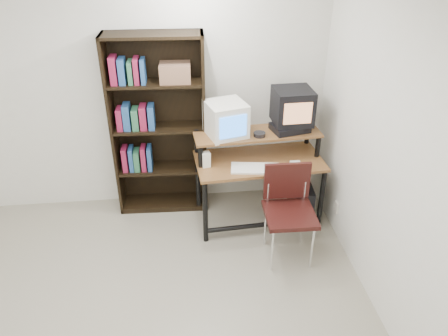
{
  "coord_description": "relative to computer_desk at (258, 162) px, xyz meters",
  "views": [
    {
      "loc": [
        0.44,
        -2.36,
        2.9
      ],
      "look_at": [
        0.82,
        1.1,
        0.87
      ],
      "focal_mm": 35.0,
      "sensor_mm": 36.0,
      "label": 1
    }
  ],
  "objects": [
    {
      "name": "back_wall",
      "position": [
        -1.22,
        0.52,
        0.6
      ],
      "size": [
        4.0,
        0.01,
        2.6
      ],
      "primitive_type": "cube",
      "color": "silver",
      "rests_on": "floor"
    },
    {
      "name": "right_wall",
      "position": [
        0.78,
        -1.48,
        0.6
      ],
      "size": [
        0.01,
        4.0,
        2.6
      ],
      "primitive_type": "cube",
      "color": "silver",
      "rests_on": "floor"
    },
    {
      "name": "computer_desk",
      "position": [
        0.0,
        0.0,
        0.0
      ],
      "size": [
        1.32,
        0.72,
        0.98
      ],
      "rotation": [
        0.0,
        0.0,
        0.07
      ],
      "color": "brown",
      "rests_on": "floor"
    },
    {
      "name": "crt_monitor",
      "position": [
        -0.33,
        0.1,
        0.45
      ],
      "size": [
        0.45,
        0.45,
        0.35
      ],
      "rotation": [
        0.0,
        0.0,
        0.27
      ],
      "color": "white",
      "rests_on": "computer_desk"
    },
    {
      "name": "vcr",
      "position": [
        0.33,
        0.11,
        0.31
      ],
      "size": [
        0.41,
        0.34,
        0.08
      ],
      "primitive_type": "cube",
      "rotation": [
        0.0,
        0.0,
        0.23
      ],
      "color": "black",
      "rests_on": "computer_desk"
    },
    {
      "name": "crt_tv",
      "position": [
        0.35,
        0.16,
        0.53
      ],
      "size": [
        0.39,
        0.39,
        0.35
      ],
      "rotation": [
        0.0,
        0.0,
        0.04
      ],
      "color": "black",
      "rests_on": "vcr"
    },
    {
      "name": "cd_spindle",
      "position": [
        0.0,
        0.02,
        0.3
      ],
      "size": [
        0.12,
        0.12,
        0.05
      ],
      "primitive_type": "cylinder",
      "rotation": [
        0.0,
        0.0,
        -0.01
      ],
      "color": "#26262B",
      "rests_on": "computer_desk"
    },
    {
      "name": "keyboard",
      "position": [
        -0.07,
        -0.21,
        0.04
      ],
      "size": [
        0.5,
        0.28,
        0.03
      ],
      "primitive_type": "cube",
      "rotation": [
        0.0,
        0.0,
        -0.15
      ],
      "color": "white",
      "rests_on": "computer_desk"
    },
    {
      "name": "mousepad",
      "position": [
        0.33,
        -0.13,
        0.03
      ],
      "size": [
        0.22,
        0.18,
        0.01
      ],
      "primitive_type": "cube",
      "rotation": [
        0.0,
        0.0,
        -0.0
      ],
      "color": "black",
      "rests_on": "computer_desk"
    },
    {
      "name": "mouse",
      "position": [
        0.34,
        -0.15,
        0.05
      ],
      "size": [
        0.1,
        0.06,
        0.03
      ],
      "primitive_type": "cube",
      "rotation": [
        0.0,
        0.0,
        -0.03
      ],
      "color": "white",
      "rests_on": "mousepad"
    },
    {
      "name": "desk_speaker",
      "position": [
        -0.54,
        -0.1,
        0.11
      ],
      "size": [
        0.09,
        0.09,
        0.17
      ],
      "primitive_type": "cube",
      "rotation": [
        0.0,
        0.0,
        0.17
      ],
      "color": "white",
      "rests_on": "computer_desk"
    },
    {
      "name": "pc_tower",
      "position": [
        0.47,
        -0.04,
        -0.49
      ],
      "size": [
        0.23,
        0.46,
        0.42
      ],
      "primitive_type": "cube",
      "rotation": [
        0.0,
        0.0,
        -0.07
      ],
      "color": "black",
      "rests_on": "floor"
    },
    {
      "name": "school_chair",
      "position": [
        0.19,
        -0.58,
        -0.13
      ],
      "size": [
        0.47,
        0.47,
        0.92
      ],
      "rotation": [
        0.0,
        0.0,
        -0.02
      ],
      "color": "black",
      "rests_on": "floor"
    },
    {
      "name": "bookshelf",
      "position": [
        -1.0,
        0.38,
        0.29
      ],
      "size": [
        0.98,
        0.36,
        1.94
      ],
      "rotation": [
        0.0,
        0.0,
        -0.04
      ],
      "color": "black",
      "rests_on": "floor"
    },
    {
      "name": "wall_outlet",
      "position": [
        0.77,
        -0.33,
        -0.4
      ],
      "size": [
        0.02,
        0.08,
        0.12
      ],
      "primitive_type": "cube",
      "color": "beige",
      "rests_on": "right_wall"
    }
  ]
}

